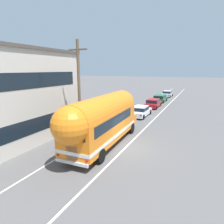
{
  "coord_description": "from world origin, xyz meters",
  "views": [
    {
      "loc": [
        5.15,
        -13.61,
        6.14
      ],
      "look_at": [
        -1.98,
        1.72,
        2.4
      ],
      "focal_mm": 31.14,
      "sensor_mm": 36.0,
      "label": 1
    }
  ],
  "objects_px": {
    "car_second": "(153,103)",
    "car_third": "(160,98)",
    "painted_bus": "(101,119)",
    "utility_pole": "(79,90)",
    "car_lead": "(141,111)",
    "car_fourth": "(167,94)"
  },
  "relations": [
    {
      "from": "utility_pole",
      "to": "car_fourth",
      "type": "height_order",
      "value": "utility_pole"
    },
    {
      "from": "painted_bus",
      "to": "car_third",
      "type": "bearing_deg",
      "value": 90.47
    },
    {
      "from": "utility_pole",
      "to": "car_fourth",
      "type": "xyz_separation_m",
      "value": [
        2.4,
        31.22,
        -3.69
      ]
    },
    {
      "from": "car_lead",
      "to": "car_fourth",
      "type": "height_order",
      "value": "same"
    },
    {
      "from": "painted_bus",
      "to": "utility_pole",
      "type": "bearing_deg",
      "value": 160.94
    },
    {
      "from": "painted_bus",
      "to": "car_second",
      "type": "relative_size",
      "value": 2.36
    },
    {
      "from": "painted_bus",
      "to": "car_fourth",
      "type": "relative_size",
      "value": 2.56
    },
    {
      "from": "car_fourth",
      "to": "utility_pole",
      "type": "bearing_deg",
      "value": -94.4
    },
    {
      "from": "car_lead",
      "to": "car_third",
      "type": "xyz_separation_m",
      "value": [
        0.01,
        12.8,
        0.04
      ]
    },
    {
      "from": "utility_pole",
      "to": "painted_bus",
      "type": "height_order",
      "value": "utility_pole"
    },
    {
      "from": "utility_pole",
      "to": "car_fourth",
      "type": "relative_size",
      "value": 1.93
    },
    {
      "from": "painted_bus",
      "to": "car_lead",
      "type": "xyz_separation_m",
      "value": [
        -0.21,
        11.49,
        -1.56
      ]
    },
    {
      "from": "car_second",
      "to": "car_fourth",
      "type": "bearing_deg",
      "value": 90.03
    },
    {
      "from": "car_lead",
      "to": "utility_pole",
      "type": "bearing_deg",
      "value": -102.49
    },
    {
      "from": "car_second",
      "to": "utility_pole",
      "type": "bearing_deg",
      "value": -97.86
    },
    {
      "from": "utility_pole",
      "to": "car_third",
      "type": "relative_size",
      "value": 1.9
    },
    {
      "from": "car_third",
      "to": "utility_pole",
      "type": "bearing_deg",
      "value": -95.75
    },
    {
      "from": "car_second",
      "to": "car_third",
      "type": "relative_size",
      "value": 1.07
    },
    {
      "from": "car_second",
      "to": "car_fourth",
      "type": "relative_size",
      "value": 1.09
    },
    {
      "from": "utility_pole",
      "to": "car_second",
      "type": "relative_size",
      "value": 1.77
    },
    {
      "from": "car_second",
      "to": "car_third",
      "type": "distance_m",
      "value": 5.95
    },
    {
      "from": "car_third",
      "to": "car_lead",
      "type": "bearing_deg",
      "value": -90.04
    }
  ]
}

